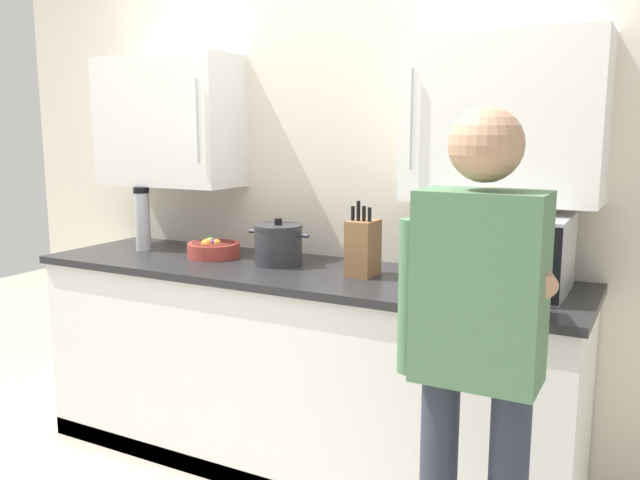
% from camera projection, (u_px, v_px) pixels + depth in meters
% --- Properties ---
extents(back_wall_tiled, '(4.04, 0.44, 2.83)m').
position_uv_depth(back_wall_tiled, '(330.00, 151.00, 3.16)').
color(back_wall_tiled, beige).
rests_on(back_wall_tiled, ground_plane).
extents(counter_unit, '(2.54, 0.69, 0.94)m').
position_uv_depth(counter_unit, '(296.00, 368.00, 3.03)').
color(counter_unit, white).
rests_on(counter_unit, ground_plane).
extents(microwave_oven, '(0.55, 0.40, 0.30)m').
position_uv_depth(microwave_oven, '(488.00, 251.00, 2.57)').
color(microwave_oven, '#B7BABF').
rests_on(microwave_oven, counter_unit).
extents(fruit_bowl, '(0.26, 0.26, 0.10)m').
position_uv_depth(fruit_bowl, '(213.00, 249.00, 3.22)').
color(fruit_bowl, '#AD3D33').
rests_on(fruit_bowl, counter_unit).
extents(thermos_flask, '(0.08, 0.08, 0.33)m').
position_uv_depth(thermos_flask, '(142.00, 219.00, 3.37)').
color(thermos_flask, '#B7BABF').
rests_on(thermos_flask, counter_unit).
extents(stock_pot, '(0.32, 0.23, 0.22)m').
position_uv_depth(stock_pot, '(278.00, 244.00, 3.03)').
color(stock_pot, '#2D2D33').
rests_on(stock_pot, counter_unit).
extents(knife_block, '(0.11, 0.15, 0.32)m').
position_uv_depth(knife_block, '(363.00, 247.00, 2.80)').
color(knife_block, brown).
rests_on(knife_block, counter_unit).
extents(person_figure, '(0.44, 0.60, 1.62)m').
position_uv_depth(person_figure, '(477.00, 344.00, 1.82)').
color(person_figure, '#282D3D').
rests_on(person_figure, ground_plane).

